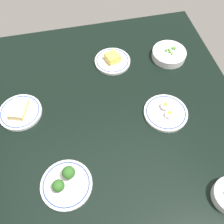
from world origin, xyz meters
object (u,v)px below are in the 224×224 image
at_px(plate_eggs, 166,112).
at_px(plate_broccoli, 66,182).
at_px(bowl_peas, 169,54).
at_px(plate_sandwich, 20,111).
at_px(plate_cheese, 112,60).

height_order(plate_eggs, plate_broccoli, plate_broccoli).
height_order(bowl_peas, plate_sandwich, bowl_peas).
bearing_deg(bowl_peas, plate_eggs, 158.71).
relative_size(plate_eggs, plate_cheese, 1.07).
bearing_deg(bowl_peas, plate_broccoli, 132.69).
relative_size(plate_eggs, plate_sandwich, 1.03).
bearing_deg(bowl_peas, plate_sandwich, 103.89).
bearing_deg(plate_cheese, plate_sandwich, 114.67).
relative_size(plate_sandwich, plate_cheese, 1.05).
xyz_separation_m(plate_sandwich, plate_cheese, (0.21, -0.46, -0.00)).
xyz_separation_m(bowl_peas, plate_broccoli, (-0.54, 0.59, -0.00)).
xyz_separation_m(plate_eggs, plate_broccoli, (-0.22, 0.46, 0.01)).
xyz_separation_m(plate_cheese, plate_broccoli, (-0.57, 0.30, 0.01)).
relative_size(bowl_peas, plate_cheese, 0.96).
xyz_separation_m(plate_sandwich, plate_broccoli, (-0.36, -0.16, 0.01)).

